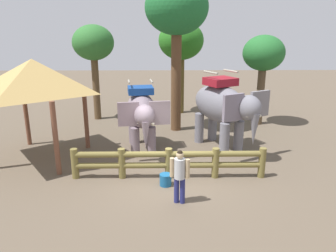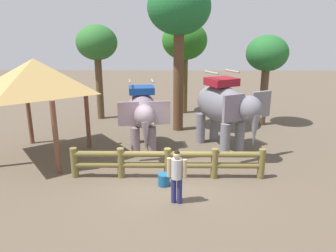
% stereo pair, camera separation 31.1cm
% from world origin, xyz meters
% --- Properties ---
extents(ground_plane, '(60.00, 60.00, 0.00)m').
position_xyz_m(ground_plane, '(0.00, 0.00, 0.00)').
color(ground_plane, brown).
extents(log_fence, '(6.57, 0.26, 1.05)m').
position_xyz_m(log_fence, '(-0.00, 0.18, 0.60)').
color(log_fence, brown).
rests_on(log_fence, ground).
extents(elephant_near_left, '(1.95, 3.43, 2.90)m').
position_xyz_m(elephant_near_left, '(-1.05, 2.76, 1.63)').
color(elephant_near_left, slate).
rests_on(elephant_near_left, ground).
extents(elephant_center, '(3.03, 3.81, 3.25)m').
position_xyz_m(elephant_center, '(2.28, 2.97, 1.83)').
color(elephant_center, slate).
rests_on(elephant_center, ground).
extents(tourist_woman_in_black, '(0.57, 0.38, 1.63)m').
position_xyz_m(tourist_woman_in_black, '(0.28, -1.50, 0.94)').
color(tourist_woman_in_black, navy).
rests_on(tourist_woman_in_black, ground).
extents(thatched_shelter, '(4.15, 4.15, 3.84)m').
position_xyz_m(thatched_shelter, '(-4.94, 2.06, 3.18)').
color(thatched_shelter, brown).
rests_on(thatched_shelter, ground).
extents(tree_far_left, '(2.58, 2.58, 5.33)m').
position_xyz_m(tree_far_left, '(0.86, 9.14, 4.14)').
color(tree_far_left, brown).
rests_on(tree_far_left, ground).
extents(tree_back_center, '(2.10, 2.10, 4.60)m').
position_xyz_m(tree_back_center, '(4.90, 6.65, 3.58)').
color(tree_back_center, brown).
rests_on(tree_back_center, ground).
extents(tree_far_right, '(2.19, 2.19, 5.11)m').
position_xyz_m(tree_far_right, '(-3.86, 7.81, 4.05)').
color(tree_far_right, brown).
rests_on(tree_far_right, ground).
extents(tree_deep_back, '(2.91, 2.91, 7.05)m').
position_xyz_m(tree_deep_back, '(0.46, 5.67, 5.63)').
color(tree_deep_back, brown).
rests_on(tree_deep_back, ground).
extents(feed_bucket, '(0.38, 0.38, 0.39)m').
position_xyz_m(feed_bucket, '(-0.11, -0.41, 0.19)').
color(feed_bucket, '#19598C').
rests_on(feed_bucket, ground).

